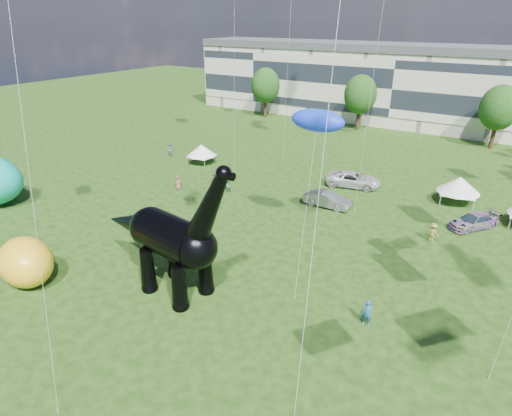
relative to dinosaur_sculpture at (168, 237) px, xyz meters
The scene contains 14 objects.
ground 7.98m from the dinosaur_sculpture, 23.43° to the right, with size 220.00×220.00×0.00m, color #16330C.
terrace_row 59.31m from the dinosaur_sculpture, 91.59° to the left, with size 78.00×11.00×12.00m, color beige.
tree_far_left 55.58m from the dinosaur_sculpture, 115.20° to the left, with size 5.20×5.20×9.44m.
tree_mid_left 50.62m from the dinosaur_sculpture, 96.41° to the left, with size 5.20×5.20×9.44m.
tree_mid_right 52.31m from the dinosaur_sculpture, 74.06° to the left, with size 5.20×5.20×9.44m.
dinosaur_sculpture is the anchor object (origin of this frame).
car_silver 21.09m from the dinosaur_sculpture, 117.78° to the left, with size 1.86×4.62×1.57m, color #B6B7BB.
car_grey 19.23m from the dinosaur_sculpture, 80.11° to the left, with size 1.61×4.62×1.52m, color gray.
car_white 25.74m from the dinosaur_sculpture, 82.46° to the left, with size 2.72×5.91×1.64m, color silver.
car_dark 27.07m from the dinosaur_sculpture, 53.03° to the left, with size 1.91×4.70×1.36m, color #595960.
gazebo_near 30.03m from the dinosaur_sculpture, 62.43° to the left, with size 4.66×4.66×2.84m.
gazebo_left 27.56m from the dinosaur_sculpture, 125.31° to the left, with size 3.87×3.87×2.52m.
inflatable_yellow 10.47m from the dinosaur_sculpture, 150.10° to the right, with size 4.51×3.47×3.47m, color yellow.
visitors 15.37m from the dinosaur_sculpture, 58.98° to the left, with size 53.70×41.36×1.87m.
Camera 1 is at (12.17, -15.03, 17.40)m, focal length 30.00 mm.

